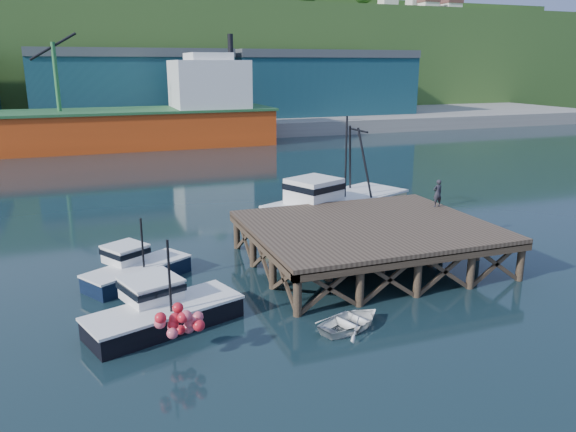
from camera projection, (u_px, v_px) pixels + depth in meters
name	position (u px, v px, depth m)	size (l,w,h in m)	color
ground	(267.00, 276.00, 27.44)	(300.00, 300.00, 0.00)	black
wharf	(370.00, 228.00, 28.60)	(12.00, 10.00, 2.62)	brown
far_quay	(132.00, 122.00, 90.56)	(160.00, 40.00, 2.00)	gray
warehouse_mid	(132.00, 88.00, 84.60)	(28.00, 16.00, 9.00)	#1A4D58
warehouse_right	(315.00, 86.00, 94.61)	(30.00, 16.00, 9.00)	#1A4D58
cargo_ship	(75.00, 122.00, 67.21)	(55.50, 10.00, 13.75)	#D54514
hillside	(115.00, 59.00, 115.11)	(220.00, 50.00, 22.00)	#2D511E
boat_navy	(135.00, 268.00, 26.74)	(5.37, 4.23, 3.22)	black
boat_black	(161.00, 309.00, 22.12)	(6.49, 5.38, 3.77)	black
trawler	(335.00, 203.00, 35.97)	(10.94, 7.56, 6.92)	beige
dinghy	(351.00, 321.00, 21.96)	(2.10, 2.94, 0.61)	white
dockworker	(438.00, 193.00, 31.97)	(0.58, 0.38, 1.58)	black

